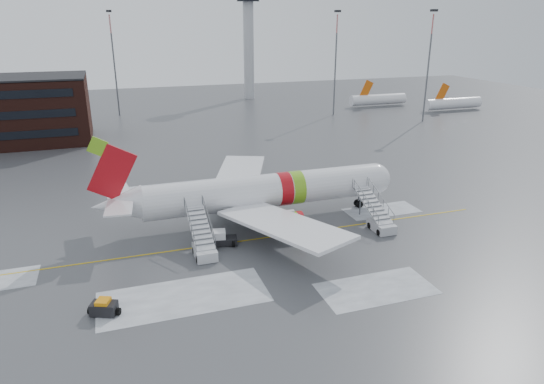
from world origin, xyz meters
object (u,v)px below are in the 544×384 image
object	(u,v)px
airstair_fwd	(378,219)
airstair_aft	(203,244)
pushback_tug	(222,238)
airliner	(259,192)
baggage_tractor	(104,308)

from	to	relation	value
airstair_fwd	airstair_aft	world-z (taller)	same
airstair_fwd	pushback_tug	world-z (taller)	airstair_fwd
pushback_tug	airliner	bearing A→B (deg)	42.61
airstair_aft	baggage_tractor	world-z (taller)	airstair_aft
airliner	pushback_tug	distance (m)	8.01
airstair_aft	airliner	bearing A→B (deg)	40.07
pushback_tug	baggage_tractor	bearing A→B (deg)	-141.04
airliner	pushback_tug	world-z (taller)	airliner
airliner	baggage_tractor	bearing A→B (deg)	-139.82
airliner	airstair_fwd	xyz separation A→B (m)	(11.90, -6.54, -2.35)
airliner	pushback_tug	bearing A→B (deg)	-137.39
airstair_fwd	airstair_aft	bearing A→B (deg)	180.00
airliner	airstair_fwd	distance (m)	13.78
airstair_fwd	pushback_tug	distance (m)	17.50
airliner	baggage_tractor	xyz separation A→B (m)	(-17.20, -14.53, -2.86)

